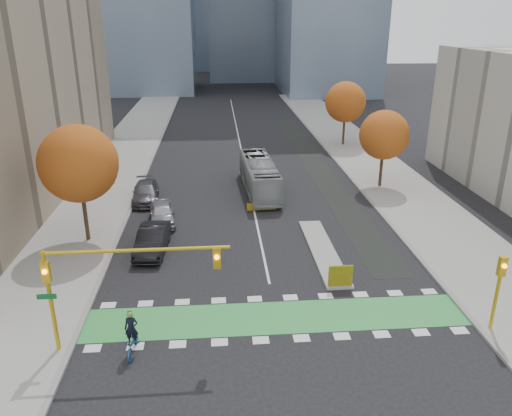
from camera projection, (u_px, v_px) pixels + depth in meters
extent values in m
plane|color=black|center=(280.00, 334.00, 24.63)|extent=(300.00, 300.00, 0.00)
cube|color=gray|center=(93.00, 201.00, 42.21)|extent=(7.00, 120.00, 0.15)
cube|color=gray|center=(403.00, 193.00, 44.23)|extent=(7.00, 120.00, 0.15)
cube|color=gray|center=(134.00, 200.00, 42.47)|extent=(0.30, 120.00, 0.16)
cube|color=gray|center=(364.00, 194.00, 43.97)|extent=(0.30, 120.00, 0.16)
cube|color=green|center=(277.00, 317.00, 26.03)|extent=(20.00, 3.00, 0.01)
cube|color=silver|center=(240.00, 143.00, 61.86)|extent=(0.15, 70.00, 0.01)
cube|color=black|center=(315.00, 164.00, 53.11)|extent=(2.50, 50.00, 0.01)
cube|color=gray|center=(323.00, 251.00, 33.28)|extent=(1.60, 10.00, 0.16)
cube|color=yellow|center=(341.00, 276.00, 28.55)|extent=(1.40, 0.12, 1.30)
cylinder|color=#332114|center=(84.00, 206.00, 33.96)|extent=(0.28, 0.28, 5.25)
sphere|color=#943D12|center=(79.00, 164.00, 32.89)|extent=(5.20, 5.20, 5.20)
cylinder|color=#332114|center=(382.00, 163.00, 45.19)|extent=(0.28, 0.28, 4.55)
sphere|color=#943D12|center=(384.00, 135.00, 44.26)|extent=(4.40, 4.40, 4.40)
cylinder|color=#332114|center=(344.00, 125.00, 60.05)|extent=(0.28, 0.28, 4.90)
sphere|color=#943D12|center=(345.00, 102.00, 59.05)|extent=(4.80, 4.80, 4.80)
cylinder|color=#BF9914|center=(51.00, 303.00, 22.45)|extent=(0.20, 0.20, 5.20)
cylinder|color=#BF9914|center=(137.00, 250.00, 21.85)|extent=(8.20, 0.16, 0.16)
cube|color=#BF9914|center=(46.00, 272.00, 21.88)|extent=(0.35, 0.28, 1.00)
sphere|color=orange|center=(44.00, 272.00, 21.67)|extent=(0.22, 0.22, 0.22)
cube|color=#BF9914|center=(217.00, 258.00, 22.30)|extent=(0.35, 0.28, 1.00)
sphere|color=orange|center=(217.00, 257.00, 22.09)|extent=(0.22, 0.22, 0.22)
cube|color=#0C5926|center=(47.00, 297.00, 21.86)|extent=(0.85, 0.04, 0.25)
cylinder|color=#BF9914|center=(496.00, 296.00, 24.24)|extent=(0.18, 0.18, 4.00)
cube|color=#BF9914|center=(502.00, 266.00, 23.66)|extent=(0.35, 0.28, 1.00)
sphere|color=orange|center=(505.00, 266.00, 23.46)|extent=(0.22, 0.22, 0.22)
imported|color=navy|center=(133.00, 344.00, 23.10)|extent=(0.80, 1.97, 1.01)
imported|color=black|center=(131.00, 328.00, 22.79)|extent=(0.65, 0.45, 1.72)
sphere|color=#597F2D|center=(130.00, 315.00, 22.53)|extent=(0.29, 0.29, 0.29)
imported|color=#9CA0A3|center=(259.00, 175.00, 44.42)|extent=(3.03, 10.77, 2.97)
imported|color=#ABABB0|center=(162.00, 213.00, 37.76)|extent=(2.41, 4.79, 1.56)
imported|color=black|center=(152.00, 240.00, 33.07)|extent=(2.11, 5.25, 1.70)
imported|color=#504F54|center=(146.00, 192.00, 42.28)|extent=(2.48, 5.39, 1.53)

